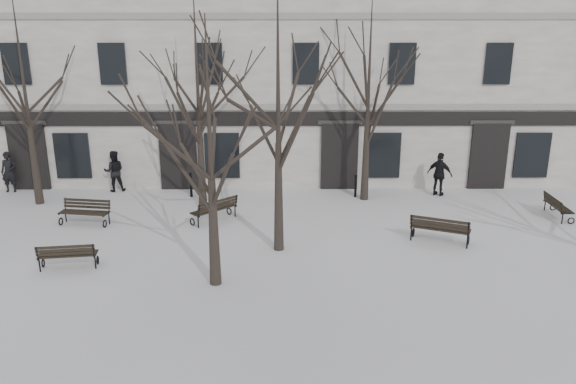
{
  "coord_description": "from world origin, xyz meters",
  "views": [
    {
      "loc": [
        1.14,
        -15.84,
        7.1
      ],
      "look_at": [
        1.24,
        3.0,
        1.35
      ],
      "focal_mm": 35.0,
      "sensor_mm": 36.0,
      "label": 1
    }
  ],
  "objects_px": {
    "tree_2": "(278,86)",
    "bench_4": "(215,209)",
    "bench_5": "(557,206)",
    "tree_1": "(209,124)",
    "bench_1": "(68,255)",
    "bench_2": "(440,228)",
    "bench_3": "(85,211)"
  },
  "relations": [
    {
      "from": "tree_1",
      "to": "bench_4",
      "type": "height_order",
      "value": "tree_1"
    },
    {
      "from": "bench_4",
      "to": "bench_5",
      "type": "distance_m",
      "value": 12.82
    },
    {
      "from": "bench_1",
      "to": "bench_5",
      "type": "bearing_deg",
      "value": -172.34
    },
    {
      "from": "bench_2",
      "to": "bench_4",
      "type": "xyz_separation_m",
      "value": [
        -7.71,
        2.14,
        -0.03
      ]
    },
    {
      "from": "tree_1",
      "to": "bench_3",
      "type": "xyz_separation_m",
      "value": [
        -5.31,
        4.89,
        -4.06
      ]
    },
    {
      "from": "bench_3",
      "to": "tree_2",
      "type": "bearing_deg",
      "value": -10.15
    },
    {
      "from": "bench_1",
      "to": "bench_2",
      "type": "xyz_separation_m",
      "value": [
        11.6,
        1.96,
        0.07
      ]
    },
    {
      "from": "bench_2",
      "to": "bench_5",
      "type": "relative_size",
      "value": 1.22
    },
    {
      "from": "tree_2",
      "to": "bench_2",
      "type": "bearing_deg",
      "value": 5.31
    },
    {
      "from": "bench_5",
      "to": "tree_1",
      "type": "bearing_deg",
      "value": 116.33
    },
    {
      "from": "bench_1",
      "to": "bench_4",
      "type": "distance_m",
      "value": 5.65
    },
    {
      "from": "tree_1",
      "to": "tree_2",
      "type": "distance_m",
      "value": 3.11
    },
    {
      "from": "tree_1",
      "to": "bench_1",
      "type": "distance_m",
      "value": 6.17
    },
    {
      "from": "bench_1",
      "to": "tree_1",
      "type": "bearing_deg",
      "value": 159.82
    },
    {
      "from": "bench_4",
      "to": "bench_2",
      "type": "bearing_deg",
      "value": 120.01
    },
    {
      "from": "tree_2",
      "to": "tree_1",
      "type": "bearing_deg",
      "value": -125.37
    },
    {
      "from": "bench_3",
      "to": "bench_1",
      "type": "bearing_deg",
      "value": -69.66
    },
    {
      "from": "tree_1",
      "to": "bench_4",
      "type": "xyz_separation_m",
      "value": [
        -0.62,
        5.11,
        -4.06
      ]
    },
    {
      "from": "bench_1",
      "to": "bench_2",
      "type": "distance_m",
      "value": 11.77
    },
    {
      "from": "tree_2",
      "to": "bench_4",
      "type": "relative_size",
      "value": 4.9
    },
    {
      "from": "tree_2",
      "to": "bench_5",
      "type": "xyz_separation_m",
      "value": [
        10.44,
        3.08,
        -4.79
      ]
    },
    {
      "from": "tree_1",
      "to": "bench_5",
      "type": "relative_size",
      "value": 4.42
    },
    {
      "from": "bench_1",
      "to": "bench_5",
      "type": "distance_m",
      "value": 17.31
    },
    {
      "from": "tree_1",
      "to": "bench_3",
      "type": "relative_size",
      "value": 3.92
    },
    {
      "from": "bench_5",
      "to": "bench_2",
      "type": "bearing_deg",
      "value": 118.68
    },
    {
      "from": "bench_2",
      "to": "bench_5",
      "type": "distance_m",
      "value": 5.72
    },
    {
      "from": "bench_4",
      "to": "bench_5",
      "type": "relative_size",
      "value": 1.04
    },
    {
      "from": "bench_1",
      "to": "bench_5",
      "type": "height_order",
      "value": "bench_1"
    },
    {
      "from": "tree_2",
      "to": "bench_5",
      "type": "height_order",
      "value": "tree_2"
    },
    {
      "from": "bench_4",
      "to": "tree_2",
      "type": "bearing_deg",
      "value": 87.53
    },
    {
      "from": "bench_5",
      "to": "bench_4",
      "type": "bearing_deg",
      "value": 93.8
    },
    {
      "from": "bench_3",
      "to": "bench_4",
      "type": "distance_m",
      "value": 4.69
    }
  ]
}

